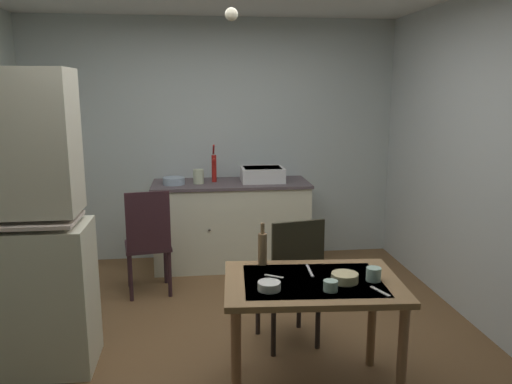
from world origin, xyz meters
name	(u,v)px	position (x,y,z in m)	size (l,w,h in m)	color
ground_plane	(228,349)	(0.00, 0.00, 0.00)	(5.20, 5.20, 0.00)	brown
wall_back	(214,141)	(0.00, 2.15, 1.29)	(4.03, 0.10, 2.58)	silver
wall_right	(506,168)	(2.02, 0.00, 1.29)	(0.10, 4.30, 2.58)	silver
hutch_cabinet	(4,236)	(-1.42, -0.07, 0.92)	(1.05, 0.47, 1.97)	beige
counter_cabinet	(231,224)	(0.16, 1.78, 0.45)	(1.62, 0.64, 0.89)	beige
sink_basin	(262,174)	(0.49, 1.78, 0.97)	(0.44, 0.34, 0.15)	white
hand_pump	(214,166)	(-0.01, 1.83, 1.06)	(0.05, 0.27, 0.39)	#B21E19
mixing_bowl_counter	(174,181)	(-0.42, 1.73, 0.93)	(0.22, 0.22, 0.07)	#9EB2C6
stoneware_crock	(199,176)	(-0.17, 1.75, 0.97)	(0.11, 0.11, 0.14)	beige
dining_table	(312,297)	(0.47, -0.58, 0.63)	(1.08, 0.78, 0.74)	#99734A
chair_far_side	(291,280)	(0.46, 0.00, 0.51)	(0.47, 0.47, 0.97)	#2B221F
chair_by_counter	(148,241)	(-0.64, 1.07, 0.51)	(0.46, 0.46, 0.98)	#311D23
serving_bowl_wide	(345,278)	(0.65, -0.63, 0.76)	(0.16, 0.16, 0.05)	beige
soup_bowl_small	(269,286)	(0.20, -0.70, 0.76)	(0.13, 0.13, 0.05)	white
teacup_cream	(374,274)	(0.82, -0.63, 0.78)	(0.09, 0.09, 0.08)	#ADD1C1
mug_tall	(331,286)	(0.53, -0.75, 0.77)	(0.08, 0.08, 0.06)	#ADD1C1
glass_bottle	(262,248)	(0.21, -0.28, 0.85)	(0.06, 0.06, 0.28)	olive
table_knife	(310,271)	(0.49, -0.43, 0.74)	(0.21, 0.02, 0.01)	silver
teaspoon_near_bowl	(274,276)	(0.25, -0.50, 0.74)	(0.12, 0.02, 0.01)	beige
teaspoon_by_cup	(380,291)	(0.81, -0.80, 0.74)	(0.15, 0.02, 0.01)	beige
pendant_bulb	(231,14)	(0.04, -0.15, 2.28)	(0.08, 0.08, 0.08)	#F9EFCC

